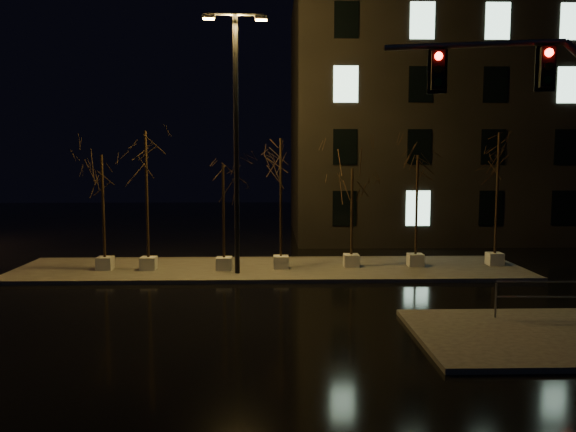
{
  "coord_description": "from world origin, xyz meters",
  "views": [
    {
      "loc": [
        0.12,
        -18.11,
        4.85
      ],
      "look_at": [
        0.67,
        2.08,
        2.8
      ],
      "focal_mm": 35.0,
      "sensor_mm": 36.0,
      "label": 1
    }
  ],
  "objects": [
    {
      "name": "building",
      "position": [
        14.0,
        18.0,
        7.5
      ],
      "size": [
        25.0,
        12.0,
        15.0
      ],
      "primitive_type": "cube",
      "color": "black",
      "rests_on": "ground"
    },
    {
      "name": "tree_6",
      "position": [
        10.0,
        6.28,
        4.72
      ],
      "size": [
        1.8,
        1.8,
        6.02
      ],
      "color": "beige",
      "rests_on": "median"
    },
    {
      "name": "ground",
      "position": [
        0.0,
        0.0,
        0.0
      ],
      "size": [
        90.0,
        90.0,
        0.0
      ],
      "primitive_type": "plane",
      "color": "black",
      "rests_on": "ground"
    },
    {
      "name": "traffic_signal_mast",
      "position": [
        7.15,
        -3.84,
        5.21
      ],
      "size": [
        6.19,
        1.44,
        7.71
      ],
      "rotation": [
        0.0,
        0.0,
        -0.21
      ],
      "color": "slate",
      "rests_on": "sidewalk_corner"
    },
    {
      "name": "guard_rail_a",
      "position": [
        8.01,
        -1.99,
        0.87
      ],
      "size": [
        2.57,
        0.15,
        1.11
      ],
      "rotation": [
        0.0,
        0.0,
        -0.04
      ],
      "color": "slate",
      "rests_on": "sidewalk_corner"
    },
    {
      "name": "streetlight_main",
      "position": [
        -1.35,
        4.81,
        6.18
      ],
      "size": [
        2.62,
        0.49,
        10.46
      ],
      "rotation": [
        0.0,
        0.0,
        0.08
      ],
      "color": "black",
      "rests_on": "median"
    },
    {
      "name": "tree_2",
      "position": [
        -1.96,
        5.47,
        3.62
      ],
      "size": [
        1.8,
        1.8,
        4.57
      ],
      "color": "beige",
      "rests_on": "median"
    },
    {
      "name": "tree_4",
      "position": [
        3.56,
        6.08,
        3.51
      ],
      "size": [
        1.8,
        1.8,
        4.42
      ],
      "color": "beige",
      "rests_on": "median"
    },
    {
      "name": "median",
      "position": [
        0.0,
        6.0,
        0.07
      ],
      "size": [
        22.0,
        5.0,
        0.15
      ],
      "primitive_type": "cube",
      "color": "#3F3D38",
      "rests_on": "ground"
    },
    {
      "name": "sidewalk_corner",
      "position": [
        7.5,
        -3.5,
        0.07
      ],
      "size": [
        7.0,
        5.0,
        0.15
      ],
      "primitive_type": "cube",
      "color": "#3F3D38",
      "rests_on": "ground"
    },
    {
      "name": "tree_5",
      "position": [
        6.41,
        6.12,
        3.95
      ],
      "size": [
        1.8,
        1.8,
        5.01
      ],
      "color": "beige",
      "rests_on": "median"
    },
    {
      "name": "tree_3",
      "position": [
        0.47,
        5.75,
        4.5
      ],
      "size": [
        1.8,
        1.8,
        5.74
      ],
      "color": "beige",
      "rests_on": "median"
    },
    {
      "name": "tree_0",
      "position": [
        -7.05,
        5.7,
        3.96
      ],
      "size": [
        1.8,
        1.8,
        5.02
      ],
      "color": "beige",
      "rests_on": "median"
    },
    {
      "name": "tree_1",
      "position": [
        -5.19,
        5.62,
        4.73
      ],
      "size": [
        1.8,
        1.8,
        6.04
      ],
      "color": "beige",
      "rests_on": "median"
    }
  ]
}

